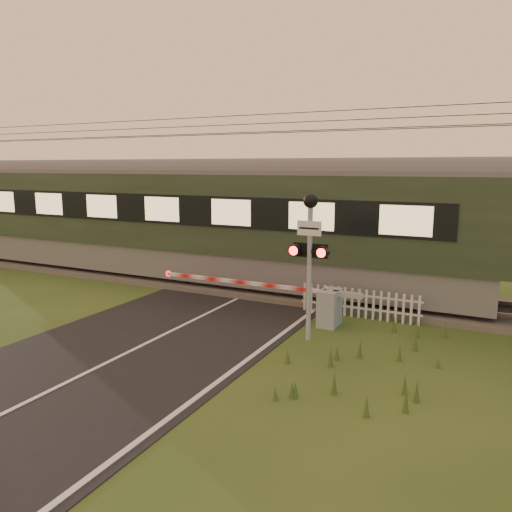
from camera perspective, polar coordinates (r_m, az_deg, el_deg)
The scene contains 7 objects.
ground at distance 12.86m, azimuth -12.64°, elevation -9.91°, with size 160.00×160.00×0.00m, color #30481B.
road at distance 12.68m, azimuth -13.25°, elevation -10.18°, with size 6.00×140.00×0.03m.
track_bed at distance 18.11m, azimuth 0.40°, elevation -3.51°, with size 140.00×3.40×0.39m.
overhead_wires at distance 17.64m, azimuth 0.42°, elevation 14.65°, with size 120.00×0.62×0.62m.
boom_gate at distance 14.09m, azimuth 7.19°, elevation -5.48°, with size 6.46×0.79×1.04m.
crossing_signal at distance 12.36m, azimuth 6.17°, elevation 1.74°, with size 0.95×0.37×3.72m.
picket_fence at distance 14.88m, azimuth 11.70°, elevation -5.31°, with size 3.58×0.07×0.86m.
Camera 1 is at (7.73, -9.30, 4.38)m, focal length 35.00 mm.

